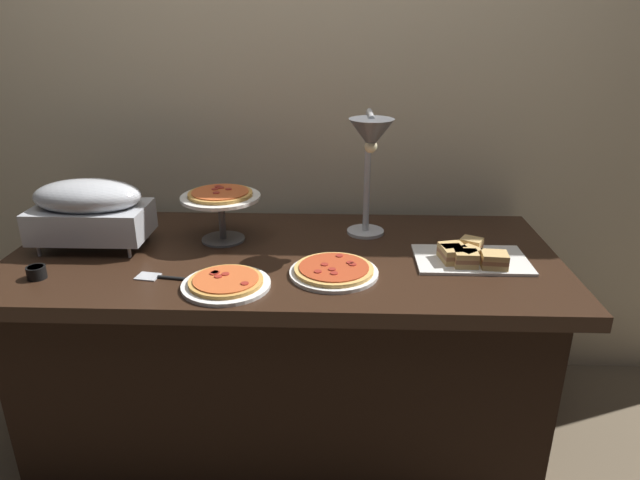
{
  "coord_description": "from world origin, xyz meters",
  "views": [
    {
      "loc": [
        0.19,
        -1.79,
        1.52
      ],
      "look_at": [
        0.13,
        0.0,
        0.81
      ],
      "focal_mm": 31.3,
      "sensor_mm": 36.0,
      "label": 1
    }
  ],
  "objects": [
    {
      "name": "ground_plane",
      "position": [
        0.0,
        0.0,
        0.0
      ],
      "size": [
        8.0,
        8.0,
        0.0
      ],
      "primitive_type": "plane",
      "color": "brown"
    },
    {
      "name": "back_wall",
      "position": [
        0.0,
        0.5,
        1.2
      ],
      "size": [
        4.4,
        0.04,
        2.4
      ],
      "primitive_type": "cube",
      "color": "#C6B593",
      "rests_on": "ground_plane"
    },
    {
      "name": "buffet_table",
      "position": [
        0.0,
        0.0,
        0.39
      ],
      "size": [
        1.9,
        0.84,
        0.76
      ],
      "color": "black",
      "rests_on": "ground_plane"
    },
    {
      "name": "chafing_dish",
      "position": [
        -0.68,
        0.03,
        0.9
      ],
      "size": [
        0.39,
        0.23,
        0.25
      ],
      "color": "#B7BABF",
      "rests_on": "buffet_table"
    },
    {
      "name": "heat_lamp",
      "position": [
        0.3,
        0.07,
        1.12
      ],
      "size": [
        0.15,
        0.31,
        0.47
      ],
      "color": "#B7BABF",
      "rests_on": "buffet_table"
    },
    {
      "name": "pizza_plate_front",
      "position": [
        -0.15,
        -0.27,
        0.77
      ],
      "size": [
        0.27,
        0.27,
        0.03
      ],
      "color": "white",
      "rests_on": "buffet_table"
    },
    {
      "name": "pizza_plate_center",
      "position": [
        0.18,
        -0.17,
        0.77
      ],
      "size": [
        0.29,
        0.29,
        0.03
      ],
      "color": "white",
      "rests_on": "buffet_table"
    },
    {
      "name": "pizza_plate_raised_stand",
      "position": [
        -0.23,
        0.11,
        0.91
      ],
      "size": [
        0.29,
        0.29,
        0.19
      ],
      "color": "#595B60",
      "rests_on": "buffet_table"
    },
    {
      "name": "sandwich_platter",
      "position": [
        0.63,
        -0.06,
        0.78
      ],
      "size": [
        0.37,
        0.24,
        0.06
      ],
      "color": "white",
      "rests_on": "buffet_table"
    },
    {
      "name": "sauce_cup_near",
      "position": [
        -0.75,
        -0.23,
        0.78
      ],
      "size": [
        0.06,
        0.06,
        0.04
      ],
      "color": "black",
      "rests_on": "buffet_table"
    },
    {
      "name": "serving_spatula",
      "position": [
        -0.37,
        -0.22,
        0.76
      ],
      "size": [
        0.17,
        0.07,
        0.01
      ],
      "color": "#B7BABF",
      "rests_on": "buffet_table"
    }
  ]
}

